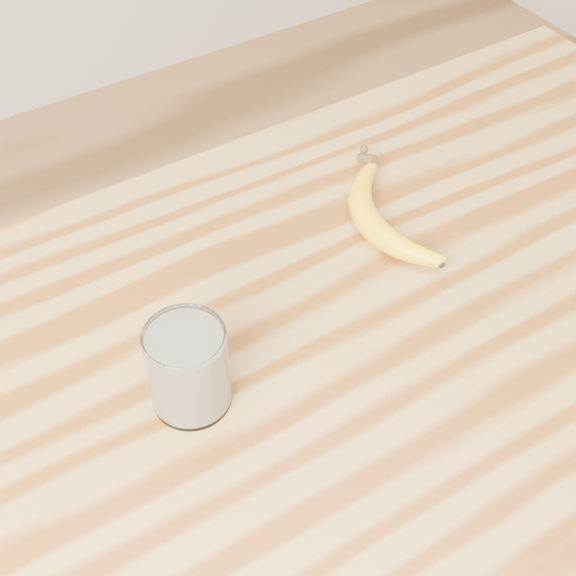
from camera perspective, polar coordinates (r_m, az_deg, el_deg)
table at (r=0.94m, az=7.19°, el=-9.14°), size 1.20×0.80×0.90m
smoothie_glass at (r=0.76m, az=-7.10°, el=-5.68°), size 0.08×0.08×0.10m
banana at (r=0.94m, az=5.69°, el=4.74°), size 0.15×0.28×0.03m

